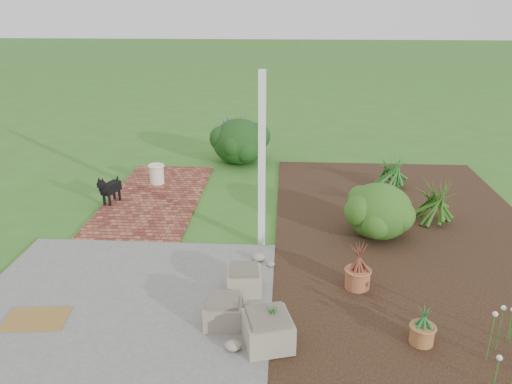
# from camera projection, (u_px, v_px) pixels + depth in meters

# --- Properties ---
(ground) EXTENTS (80.00, 80.00, 0.00)m
(ground) POSITION_uv_depth(u_px,v_px,m) (240.00, 247.00, 7.20)
(ground) COLOR #36651F
(ground) RESTS_ON ground
(concrete_patio) EXTENTS (3.50, 3.50, 0.04)m
(concrete_patio) POSITION_uv_depth(u_px,v_px,m) (117.00, 314.00, 5.64)
(concrete_patio) COLOR #60605D
(concrete_patio) RESTS_ON ground
(brick_path) EXTENTS (1.60, 3.50, 0.04)m
(brick_path) POSITION_uv_depth(u_px,v_px,m) (155.00, 198.00, 8.92)
(brick_path) COLOR maroon
(brick_path) RESTS_ON ground
(garden_bed) EXTENTS (4.00, 7.00, 0.03)m
(garden_bed) POSITION_uv_depth(u_px,v_px,m) (408.00, 235.00, 7.52)
(garden_bed) COLOR black
(garden_bed) RESTS_ON ground
(veranda_post) EXTENTS (0.10, 0.10, 2.50)m
(veranda_post) POSITION_uv_depth(u_px,v_px,m) (262.00, 163.00, 6.83)
(veranda_post) COLOR white
(veranda_post) RESTS_ON ground
(stone_trough_near) EXTENTS (0.58, 0.58, 0.31)m
(stone_trough_near) POSITION_uv_depth(u_px,v_px,m) (268.00, 331.00, 5.05)
(stone_trough_near) COLOR gray
(stone_trough_near) RESTS_ON concrete_patio
(stone_trough_mid) EXTENTS (0.42, 0.42, 0.27)m
(stone_trough_mid) POSITION_uv_depth(u_px,v_px,m) (224.00, 312.00, 5.40)
(stone_trough_mid) COLOR gray
(stone_trough_mid) RESTS_ON concrete_patio
(stone_trough_far) EXTENTS (0.44, 0.44, 0.27)m
(stone_trough_far) POSITION_uv_depth(u_px,v_px,m) (244.00, 281.00, 6.00)
(stone_trough_far) COLOR gray
(stone_trough_far) RESTS_ON concrete_patio
(coir_doormat) EXTENTS (0.71, 0.49, 0.02)m
(coir_doormat) POSITION_uv_depth(u_px,v_px,m) (36.00, 319.00, 5.50)
(coir_doormat) COLOR brown
(coir_doormat) RESTS_ON concrete_patio
(black_dog) EXTENTS (0.29, 0.55, 0.48)m
(black_dog) POSITION_uv_depth(u_px,v_px,m) (109.00, 188.00, 8.53)
(black_dog) COLOR black
(black_dog) RESTS_ON brick_path
(cream_ceramic_urn) EXTENTS (0.34, 0.34, 0.36)m
(cream_ceramic_urn) POSITION_uv_depth(u_px,v_px,m) (157.00, 174.00, 9.51)
(cream_ceramic_urn) COLOR beige
(cream_ceramic_urn) RESTS_ON brick_path
(evergreen_shrub) EXTENTS (1.12, 1.12, 0.83)m
(evergreen_shrub) POSITION_uv_depth(u_px,v_px,m) (379.00, 210.00, 7.35)
(evergreen_shrub) COLOR #144012
(evergreen_shrub) RESTS_ON garden_bed
(agapanthus_clump_back) EXTENTS (1.11, 1.11, 0.85)m
(agapanthus_clump_back) POSITION_uv_depth(u_px,v_px,m) (435.00, 197.00, 7.77)
(agapanthus_clump_back) COLOR #123609
(agapanthus_clump_back) RESTS_ON garden_bed
(agapanthus_clump_front) EXTENTS (0.94, 0.94, 0.72)m
(agapanthus_clump_front) POSITION_uv_depth(u_px,v_px,m) (392.00, 169.00, 9.29)
(agapanthus_clump_front) COLOR #133C10
(agapanthus_clump_front) RESTS_ON garden_bed
(terracotta_pot_bronze) EXTENTS (0.32, 0.32, 0.24)m
(terracotta_pot_bronze) POSITION_uv_depth(u_px,v_px,m) (357.00, 278.00, 6.10)
(terracotta_pot_bronze) COLOR #9B5634
(terracotta_pot_bronze) RESTS_ON garden_bed
(terracotta_pot_small_left) EXTENTS (0.32, 0.32, 0.20)m
(terracotta_pot_small_left) POSITION_uv_depth(u_px,v_px,m) (422.00, 334.00, 5.11)
(terracotta_pot_small_left) COLOR #965E33
(terracotta_pot_small_left) RESTS_ON garden_bed
(terracotta_pot_small_right) EXTENTS (0.30, 0.30, 0.22)m
(terracotta_pot_small_right) POSITION_uv_depth(u_px,v_px,m) (272.00, 334.00, 5.10)
(terracotta_pot_small_right) COLOR #A85B39
(terracotta_pot_small_right) RESTS_ON garden_bed
(purple_flowering_bush) EXTENTS (1.18, 1.18, 0.99)m
(purple_flowering_bush) POSITION_uv_depth(u_px,v_px,m) (239.00, 140.00, 10.76)
(purple_flowering_bush) COLOR black
(purple_flowering_bush) RESTS_ON ground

